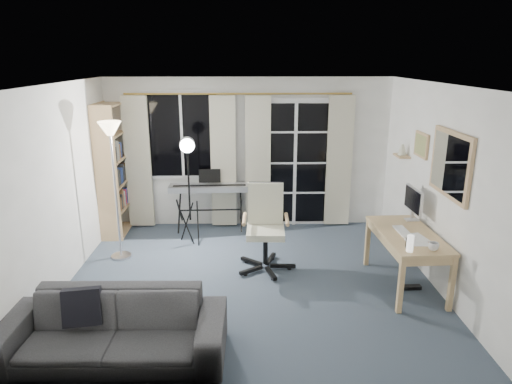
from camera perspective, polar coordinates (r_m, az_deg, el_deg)
floor at (r=5.87m, az=-0.79°, el=-10.84°), size 4.50×4.00×0.02m
window at (r=7.36m, az=-9.23°, el=7.00°), size 1.20×0.08×1.40m
french_door at (r=7.42m, az=4.87°, el=3.50°), size 1.32×0.09×2.11m
curtains at (r=7.27m, az=-2.03°, el=3.84°), size 3.60×0.07×2.13m
bookshelf at (r=7.44m, az=-17.54°, el=2.37°), size 0.34×0.95×2.04m
torchiere_lamp at (r=6.27m, az=-17.59°, el=5.05°), size 0.34×0.34×1.90m
keyboard_piano at (r=7.22m, az=-5.81°, el=0.43°), size 1.28×0.65×0.92m
studio_light at (r=6.54m, az=-8.54°, el=4.27°), size 0.32×0.33×1.65m
office_chair at (r=5.97m, az=1.20°, el=-3.39°), size 0.75×0.77×1.12m
desk at (r=5.74m, az=18.41°, el=-5.69°), size 0.69×1.30×0.68m
monitor at (r=6.10m, az=19.07°, el=-1.05°), size 0.17×0.49×0.43m
desk_clutter at (r=5.56m, az=18.57°, el=-7.16°), size 0.39×0.78×0.87m
mug at (r=5.30m, az=21.33°, el=-6.25°), size 0.12×0.09×0.11m
wall_mirror at (r=5.48m, az=23.13°, el=3.19°), size 0.04×0.94×0.74m
framed_print at (r=6.29m, az=19.97°, el=5.56°), size 0.03×0.42×0.32m
wall_shelf at (r=6.76m, az=17.79°, el=4.80°), size 0.16×0.30×0.18m
sofa at (r=4.49m, az=-17.65°, el=-14.92°), size 2.06×0.63×0.80m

